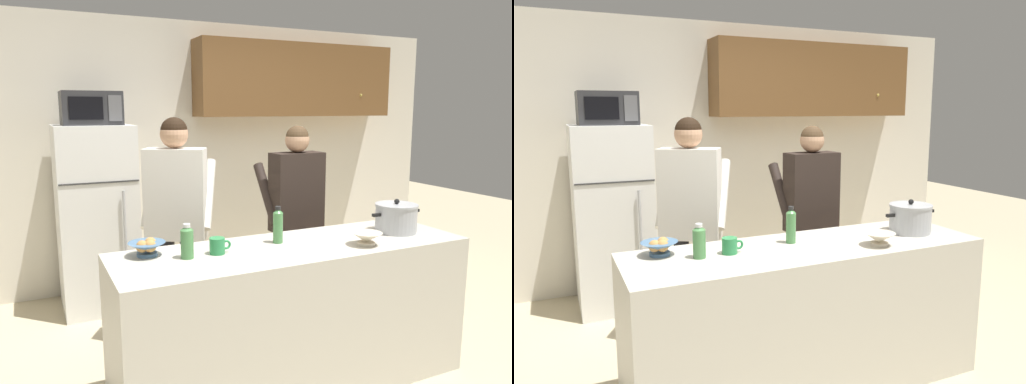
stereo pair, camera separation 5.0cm
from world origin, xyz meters
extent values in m
plane|color=#C6B793|center=(0.00, 0.00, 0.00)|extent=(14.00, 14.00, 0.00)
cube|color=silver|center=(0.00, 2.30, 1.30)|extent=(6.00, 0.12, 2.60)
cube|color=brown|center=(1.20, 2.07, 2.05)|extent=(2.21, 0.34, 0.75)
sphere|color=gold|center=(1.92, 1.90, 1.90)|extent=(0.03, 0.03, 0.03)
cube|color=beige|center=(0.00, 0.00, 0.46)|extent=(2.24, 0.68, 0.92)
cube|color=white|center=(-0.93, 1.85, 0.81)|extent=(0.64, 0.64, 1.62)
cube|color=#333333|center=(-0.93, 1.53, 1.16)|extent=(0.63, 0.01, 0.01)
cylinder|color=#B2B2B7|center=(-0.75, 1.50, 0.73)|extent=(0.02, 0.02, 0.73)
cube|color=#2D2D30|center=(-0.93, 1.83, 1.76)|extent=(0.48, 0.36, 0.28)
cube|color=black|center=(-0.99, 1.65, 1.76)|extent=(0.26, 0.01, 0.18)
cube|color=#59595B|center=(-0.76, 1.65, 1.76)|extent=(0.11, 0.01, 0.21)
cylinder|color=black|center=(-0.44, 0.80, 0.41)|extent=(0.11, 0.11, 0.82)
cylinder|color=black|center=(-0.57, 0.87, 0.41)|extent=(0.11, 0.11, 0.82)
cube|color=white|center=(-0.50, 0.83, 1.15)|extent=(0.47, 0.38, 0.65)
sphere|color=tan|center=(-0.50, 0.83, 1.58)|extent=(0.20, 0.20, 0.20)
sphere|color=black|center=(-0.50, 0.83, 1.60)|extent=(0.19, 0.19, 0.19)
cylinder|color=white|center=(-0.26, 0.83, 1.13)|extent=(0.25, 0.37, 0.50)
cylinder|color=white|center=(-0.63, 1.04, 1.13)|extent=(0.25, 0.37, 0.50)
cylinder|color=black|center=(0.54, 0.78, 0.39)|extent=(0.11, 0.11, 0.79)
cylinder|color=black|center=(0.40, 0.78, 0.39)|extent=(0.11, 0.11, 0.79)
cube|color=#2D231E|center=(0.47, 0.78, 1.10)|extent=(0.42, 0.21, 0.62)
sphere|color=tan|center=(0.47, 0.78, 1.51)|extent=(0.19, 0.19, 0.19)
sphere|color=#4C3823|center=(0.47, 0.78, 1.53)|extent=(0.18, 0.18, 0.18)
cylinder|color=#2D231E|center=(0.67, 0.91, 1.08)|extent=(0.09, 0.37, 0.48)
cylinder|color=#2D231E|center=(0.26, 0.90, 1.08)|extent=(0.09, 0.37, 0.48)
cylinder|color=#ADAFB5|center=(0.80, 0.00, 1.01)|extent=(0.28, 0.28, 0.18)
cylinder|color=#ADAFB5|center=(0.80, 0.00, 1.11)|extent=(0.29, 0.29, 0.02)
sphere|color=black|center=(0.80, 0.00, 1.13)|extent=(0.04, 0.04, 0.04)
cube|color=black|center=(0.63, 0.00, 1.05)|extent=(0.06, 0.02, 0.02)
cube|color=black|center=(0.97, 0.00, 1.05)|extent=(0.06, 0.02, 0.02)
cylinder|color=#2D8C4C|center=(-0.49, 0.05, 0.97)|extent=(0.09, 0.09, 0.10)
torus|color=#2D8C4C|center=(-0.43, 0.05, 0.97)|extent=(0.06, 0.01, 0.06)
cylinder|color=#4C7299|center=(-0.87, 0.18, 0.93)|extent=(0.12, 0.12, 0.02)
cone|color=#4C7299|center=(-0.87, 0.18, 0.97)|extent=(0.21, 0.21, 0.06)
sphere|color=tan|center=(-0.90, 0.16, 0.98)|extent=(0.07, 0.07, 0.07)
sphere|color=tan|center=(-0.84, 0.21, 0.98)|extent=(0.07, 0.07, 0.07)
sphere|color=tan|center=(-0.86, 0.14, 0.98)|extent=(0.07, 0.07, 0.07)
cylinder|color=beige|center=(0.41, -0.18, 0.93)|extent=(0.11, 0.11, 0.02)
cone|color=beige|center=(0.41, -0.18, 0.97)|extent=(0.20, 0.20, 0.06)
cylinder|color=#4C8C4C|center=(-0.67, 0.04, 1.00)|extent=(0.07, 0.07, 0.16)
cone|color=#4C8C4C|center=(-0.67, 0.04, 1.10)|extent=(0.07, 0.07, 0.03)
cylinder|color=white|center=(-0.67, 0.04, 1.11)|extent=(0.04, 0.04, 0.02)
cylinder|color=#4C8C4C|center=(-0.06, 0.10, 1.02)|extent=(0.06, 0.06, 0.19)
cone|color=#4C8C4C|center=(-0.06, 0.10, 1.13)|extent=(0.06, 0.06, 0.03)
cylinder|color=#262626|center=(-0.06, 0.10, 1.14)|extent=(0.03, 0.03, 0.02)
camera|label=1|loc=(-1.47, -2.52, 1.75)|focal=34.27mm
camera|label=2|loc=(-1.42, -2.54, 1.75)|focal=34.27mm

